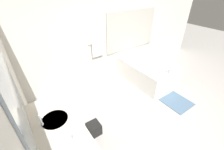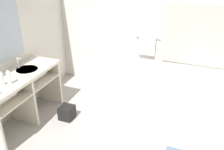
% 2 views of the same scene
% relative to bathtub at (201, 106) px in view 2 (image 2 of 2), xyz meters
% --- Properties ---
extents(wall_back_with_blinds, '(7.40, 0.13, 2.70)m').
position_rel_bathtub_xyz_m(wall_back_with_blinds, '(-0.82, 0.81, 1.04)').
color(wall_back_with_blinds, silver).
rests_on(wall_back_with_blinds, ground_plane).
extents(vanity_counter, '(0.58, 1.52, 0.89)m').
position_rel_bathtub_xyz_m(vanity_counter, '(-2.75, -1.07, 0.34)').
color(vanity_counter, beige).
rests_on(vanity_counter, ground_plane).
extents(sink_faucet, '(0.09, 0.04, 0.18)m').
position_rel_bathtub_xyz_m(sink_faucet, '(-2.91, -0.86, 0.67)').
color(sink_faucet, silver).
rests_on(sink_faucet, vanity_counter).
extents(bathtub, '(1.01, 1.54, 0.68)m').
position_rel_bathtub_xyz_m(bathtub, '(0.00, 0.00, 0.00)').
color(bathtub, white).
rests_on(bathtub, ground_plane).
extents(water_bottle_1, '(0.06, 0.06, 0.21)m').
position_rel_bathtub_xyz_m(water_bottle_1, '(-2.65, -1.36, 0.68)').
color(water_bottle_1, white).
rests_on(water_bottle_1, vanity_counter).
extents(water_bottle_2, '(0.06, 0.06, 0.21)m').
position_rel_bathtub_xyz_m(water_bottle_2, '(-2.73, -1.42, 0.68)').
color(water_bottle_2, white).
rests_on(water_bottle_2, vanity_counter).
extents(waste_bin, '(0.23, 0.23, 0.23)m').
position_rel_bathtub_xyz_m(waste_bin, '(-2.14, -0.74, -0.19)').
color(waste_bin, black).
rests_on(waste_bin, ground_plane).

